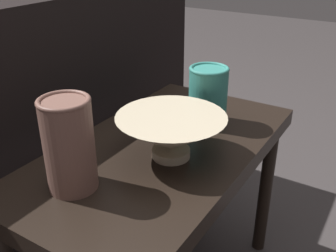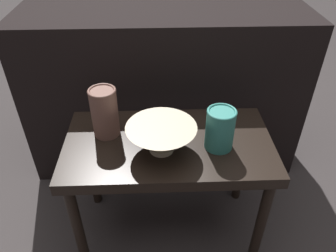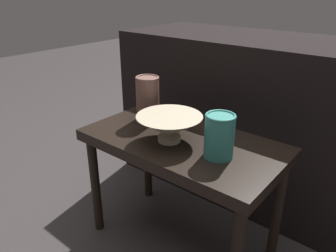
{
  "view_description": "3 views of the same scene",
  "coord_description": "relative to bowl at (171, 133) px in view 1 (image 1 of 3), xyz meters",
  "views": [
    {
      "loc": [
        -0.62,
        -0.4,
        0.87
      ],
      "look_at": [
        -0.02,
        -0.03,
        0.52
      ],
      "focal_mm": 42.0,
      "sensor_mm": 36.0,
      "label": 1
    },
    {
      "loc": [
        -0.03,
        -0.84,
        1.15
      ],
      "look_at": [
        -0.0,
        -0.03,
        0.54
      ],
      "focal_mm": 35.0,
      "sensor_mm": 36.0,
      "label": 2
    },
    {
      "loc": [
        0.61,
        -0.82,
        0.95
      ],
      "look_at": [
        -0.03,
        -0.05,
        0.51
      ],
      "focal_mm": 35.0,
      "sensor_mm": 36.0,
      "label": 3
    }
  ],
  "objects": [
    {
      "name": "table",
      "position": [
        0.02,
        0.04,
        -0.11
      ],
      "size": [
        0.69,
        0.38,
        0.46
      ],
      "color": "black",
      "rests_on": "ground_plane"
    },
    {
      "name": "couch_backdrop",
      "position": [
        0.02,
        0.58,
        -0.14
      ],
      "size": [
        1.22,
        0.5,
        0.74
      ],
      "color": "black",
      "rests_on": "ground_plane"
    },
    {
      "name": "bowl",
      "position": [
        0.0,
        0.0,
        0.0
      ],
      "size": [
        0.22,
        0.22,
        0.09
      ],
      "color": "#C1B293",
      "rests_on": "table"
    },
    {
      "name": "vase_textured_left",
      "position": [
        -0.18,
        0.09,
        0.04
      ],
      "size": [
        0.09,
        0.09,
        0.17
      ],
      "color": "brown",
      "rests_on": "table"
    },
    {
      "name": "vase_colorful_right",
      "position": [
        0.19,
        0.01,
        0.02
      ],
      "size": [
        0.09,
        0.09,
        0.14
      ],
      "color": "teal",
      "rests_on": "table"
    }
  ]
}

